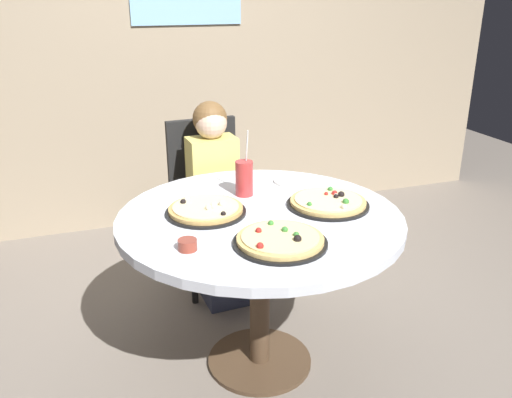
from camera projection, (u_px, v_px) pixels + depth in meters
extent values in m
plane|color=slate|center=(260.00, 362.00, 2.51)|extent=(8.00, 8.00, 0.00)
cube|color=gray|center=(166.00, 18.00, 3.63)|extent=(5.20, 0.12, 2.90)
cylinder|color=silver|center=(260.00, 219.00, 2.25)|extent=(1.20, 1.20, 0.04)
cylinder|color=#4C3826|center=(260.00, 294.00, 2.38)|extent=(0.09, 0.09, 0.69)
cylinder|color=#4C3826|center=(260.00, 360.00, 2.51)|extent=(0.48, 0.48, 0.02)
cube|color=black|center=(213.00, 216.00, 3.04)|extent=(0.42, 0.42, 0.04)
cube|color=black|center=(202.00, 163.00, 3.10)|extent=(0.40, 0.06, 0.52)
cylinder|color=black|center=(194.00, 270.00, 2.92)|extent=(0.04, 0.04, 0.41)
cylinder|color=black|center=(252.00, 259.00, 3.04)|extent=(0.04, 0.04, 0.41)
cylinder|color=black|center=(178.00, 244.00, 3.21)|extent=(0.04, 0.04, 0.41)
cylinder|color=black|center=(232.00, 235.00, 3.33)|extent=(0.04, 0.04, 0.41)
cube|color=#3F4766|center=(223.00, 260.00, 2.98)|extent=(0.25, 0.33, 0.45)
cube|color=#D8CC66|center=(213.00, 177.00, 2.94)|extent=(0.27, 0.17, 0.44)
sphere|color=beige|center=(211.00, 123.00, 2.83)|extent=(0.17, 0.17, 0.17)
sphere|color=brown|center=(210.00, 118.00, 2.84)|extent=(0.18, 0.18, 0.18)
cylinder|color=black|center=(206.00, 212.00, 2.25)|extent=(0.34, 0.34, 0.01)
cylinder|color=tan|center=(206.00, 209.00, 2.24)|extent=(0.31, 0.31, 0.02)
cylinder|color=beige|center=(206.00, 207.00, 2.24)|extent=(0.28, 0.28, 0.01)
sphere|color=black|center=(183.00, 202.00, 2.27)|extent=(0.02, 0.02, 0.02)
sphere|color=beige|center=(222.00, 204.00, 2.25)|extent=(0.03, 0.03, 0.03)
sphere|color=beige|center=(187.00, 200.00, 2.29)|extent=(0.03, 0.03, 0.03)
sphere|color=black|center=(223.00, 214.00, 2.15)|extent=(0.02, 0.02, 0.02)
sphere|color=beige|center=(208.00, 208.00, 2.20)|extent=(0.03, 0.03, 0.03)
sphere|color=beige|center=(214.00, 206.00, 2.22)|extent=(0.03, 0.03, 0.03)
cylinder|color=black|center=(328.00, 205.00, 2.33)|extent=(0.36, 0.36, 0.01)
cylinder|color=#D8B266|center=(328.00, 202.00, 2.32)|extent=(0.33, 0.33, 0.02)
cylinder|color=beige|center=(328.00, 199.00, 2.32)|extent=(0.29, 0.29, 0.01)
sphere|color=beige|center=(344.00, 207.00, 2.21)|extent=(0.02, 0.02, 0.02)
sphere|color=beige|center=(335.00, 195.00, 2.34)|extent=(0.02, 0.02, 0.02)
sphere|color=#B2231E|center=(335.00, 193.00, 2.36)|extent=(0.03, 0.03, 0.03)
sphere|color=#B2231E|center=(326.00, 194.00, 2.36)|extent=(0.02, 0.02, 0.02)
sphere|color=black|center=(342.00, 195.00, 2.34)|extent=(0.03, 0.03, 0.03)
sphere|color=black|center=(336.00, 197.00, 2.33)|extent=(0.02, 0.02, 0.02)
sphere|color=#387F33|center=(309.00, 204.00, 2.24)|extent=(0.02, 0.02, 0.02)
sphere|color=#387F33|center=(346.00, 202.00, 2.27)|extent=(0.03, 0.03, 0.03)
sphere|color=#387F33|center=(330.00, 189.00, 2.41)|extent=(0.02, 0.02, 0.02)
cylinder|color=black|center=(280.00, 243.00, 1.97)|extent=(0.35, 0.35, 0.01)
cylinder|color=#D8B266|center=(280.00, 239.00, 1.97)|extent=(0.32, 0.32, 0.02)
cylinder|color=beige|center=(280.00, 237.00, 1.97)|extent=(0.29, 0.29, 0.01)
sphere|color=#B2231E|center=(260.00, 246.00, 1.87)|extent=(0.03, 0.03, 0.03)
sphere|color=#387F33|center=(271.00, 223.00, 2.06)|extent=(0.02, 0.02, 0.02)
sphere|color=#387F33|center=(296.00, 235.00, 1.96)|extent=(0.02, 0.02, 0.02)
sphere|color=black|center=(298.00, 239.00, 1.93)|extent=(0.03, 0.03, 0.03)
sphere|color=#B2231E|center=(259.00, 231.00, 2.00)|extent=(0.02, 0.02, 0.02)
sphere|color=#387F33|center=(285.00, 230.00, 2.00)|extent=(0.02, 0.02, 0.02)
cylinder|color=#B73333|center=(244.00, 178.00, 2.42)|extent=(0.08, 0.08, 0.16)
cylinder|color=white|center=(247.00, 153.00, 2.38)|extent=(0.01, 0.05, 0.22)
cylinder|color=brown|center=(188.00, 245.00, 1.93)|extent=(0.07, 0.07, 0.04)
cylinder|color=white|center=(292.00, 181.00, 2.62)|extent=(0.18, 0.18, 0.01)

